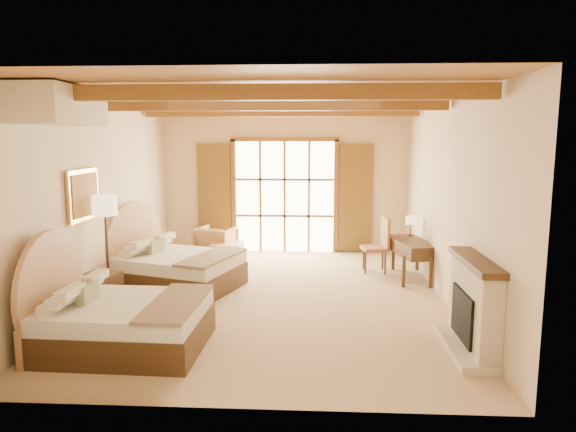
# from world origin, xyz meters

# --- Properties ---
(floor) EXTENTS (7.00, 7.00, 0.00)m
(floor) POSITION_xyz_m (0.00, 0.00, 0.00)
(floor) COLOR tan
(floor) RESTS_ON ground
(wall_back) EXTENTS (5.50, 0.00, 5.50)m
(wall_back) POSITION_xyz_m (0.00, 3.50, 1.60)
(wall_back) COLOR beige
(wall_back) RESTS_ON ground
(wall_left) EXTENTS (0.00, 7.00, 7.00)m
(wall_left) POSITION_xyz_m (-2.75, 0.00, 1.60)
(wall_left) COLOR beige
(wall_left) RESTS_ON ground
(wall_right) EXTENTS (0.00, 7.00, 7.00)m
(wall_right) POSITION_xyz_m (2.75, 0.00, 1.60)
(wall_right) COLOR beige
(wall_right) RESTS_ON ground
(ceiling) EXTENTS (7.00, 7.00, 0.00)m
(ceiling) POSITION_xyz_m (0.00, 0.00, 3.20)
(ceiling) COLOR #A97436
(ceiling) RESTS_ON ground
(ceiling_beams) EXTENTS (5.39, 4.60, 0.18)m
(ceiling_beams) POSITION_xyz_m (0.00, 0.00, 3.08)
(ceiling_beams) COLOR olive
(ceiling_beams) RESTS_ON ceiling
(french_doors) EXTENTS (3.95, 0.08, 2.60)m
(french_doors) POSITION_xyz_m (0.00, 3.44, 1.25)
(french_doors) COLOR white
(french_doors) RESTS_ON ground
(fireplace) EXTENTS (0.46, 1.40, 1.16)m
(fireplace) POSITION_xyz_m (2.60, -2.00, 0.51)
(fireplace) COLOR beige
(fireplace) RESTS_ON ground
(painting) EXTENTS (0.06, 0.95, 0.75)m
(painting) POSITION_xyz_m (-2.70, -0.75, 1.75)
(painting) COLOR #C29346
(painting) RESTS_ON wall_left
(canopy_valance) EXTENTS (0.70, 1.40, 0.45)m
(canopy_valance) POSITION_xyz_m (-2.40, -2.00, 2.95)
(canopy_valance) COLOR beige
(canopy_valance) RESTS_ON ceiling
(bed_near) EXTENTS (1.98, 1.52, 1.28)m
(bed_near) POSITION_xyz_m (-1.79, -2.13, 0.39)
(bed_near) COLOR #4A2F1C
(bed_near) RESTS_ON floor
(bed_far) EXTENTS (2.38, 2.01, 1.29)m
(bed_far) POSITION_xyz_m (-1.80, 0.46, 0.39)
(bed_far) COLOR #4A2F1C
(bed_far) RESTS_ON floor
(nightstand) EXTENTS (0.59, 0.59, 0.58)m
(nightstand) POSITION_xyz_m (-2.50, -0.81, 0.29)
(nightstand) COLOR #4A2F1C
(nightstand) RESTS_ON floor
(floor_lamp) EXTENTS (0.36, 0.36, 1.72)m
(floor_lamp) POSITION_xyz_m (-2.50, -0.51, 1.46)
(floor_lamp) COLOR #37291A
(floor_lamp) RESTS_ON floor
(armchair) EXTENTS (0.92, 0.93, 0.70)m
(armchair) POSITION_xyz_m (-1.42, 2.63, 0.35)
(armchair) COLOR #A7794D
(armchair) RESTS_ON floor
(ottoman) EXTENTS (0.65, 0.65, 0.44)m
(ottoman) POSITION_xyz_m (-1.11, 2.15, 0.22)
(ottoman) COLOR tan
(ottoman) RESTS_ON floor
(desk) EXTENTS (0.83, 1.40, 0.71)m
(desk) POSITION_xyz_m (2.47, 1.31, 0.38)
(desk) COLOR #4A2F1C
(desk) RESTS_ON floor
(desk_chair) EXTENTS (0.54, 0.53, 1.06)m
(desk_chair) POSITION_xyz_m (1.87, 1.71, 0.33)
(desk_chair) COLOR #A16242
(desk_chair) RESTS_ON floor
(desk_lamp) EXTENTS (0.19, 0.19, 0.38)m
(desk_lamp) POSITION_xyz_m (2.53, 1.78, 0.99)
(desk_lamp) COLOR #37291A
(desk_lamp) RESTS_ON desk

